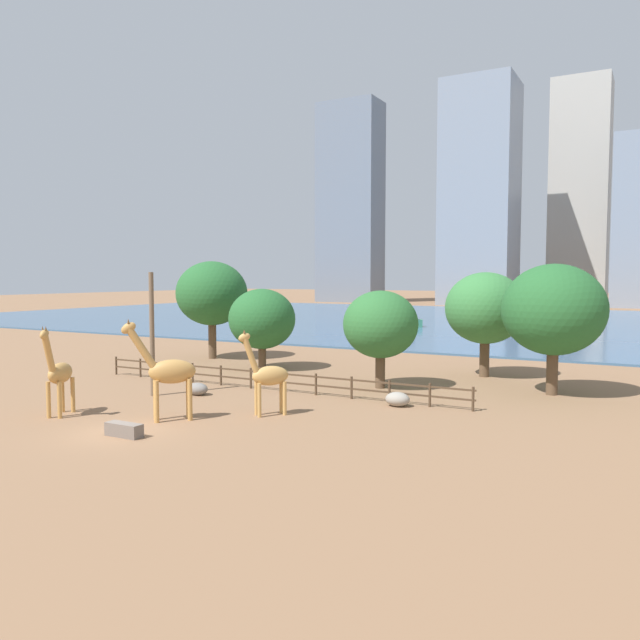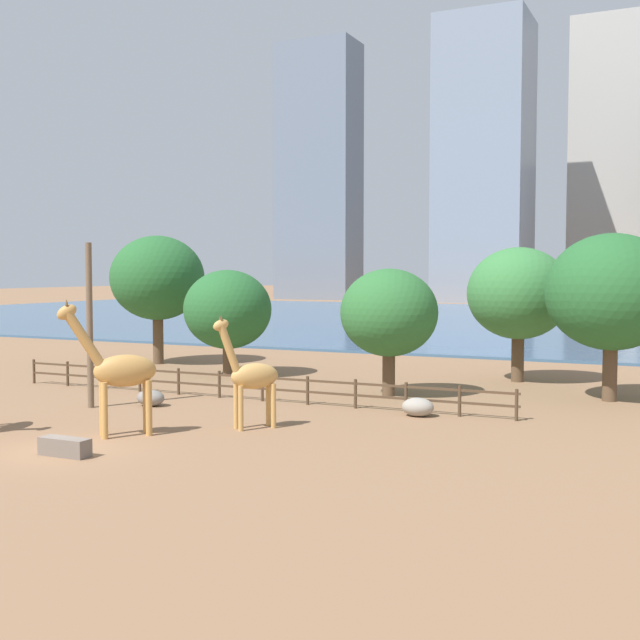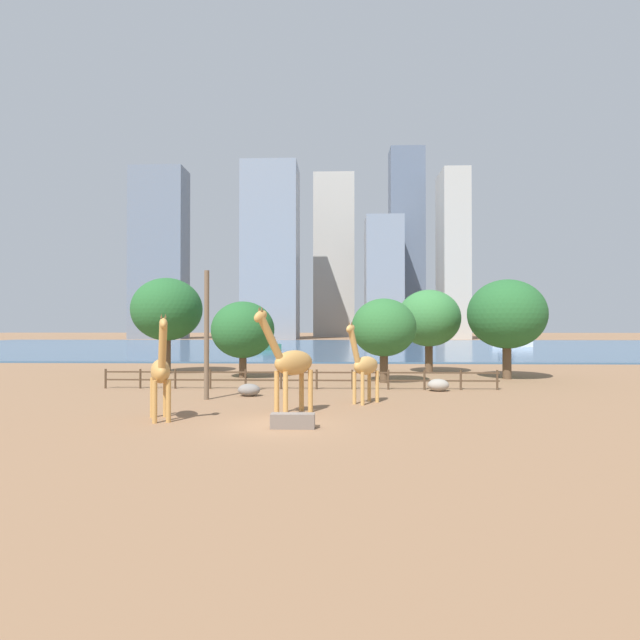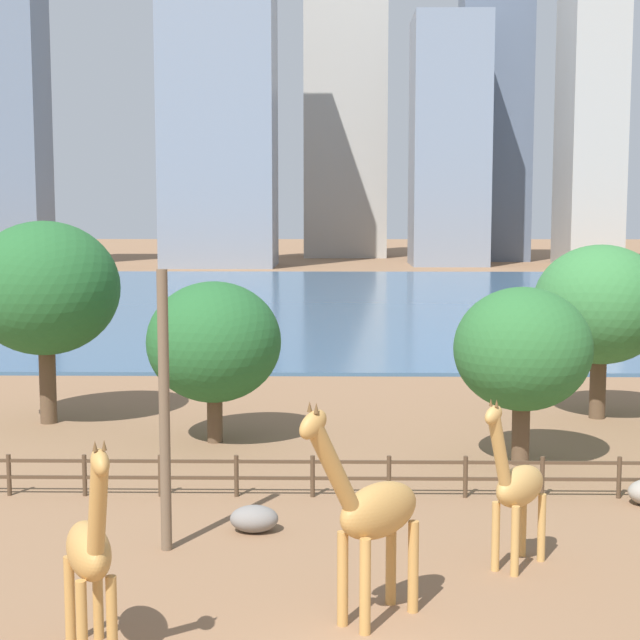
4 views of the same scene
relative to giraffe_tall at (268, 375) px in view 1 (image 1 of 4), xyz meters
The scene contains 19 objects.
ground_plane 74.05m from the giraffe_tall, 93.05° to the left, with size 400.00×400.00×0.00m, color #8C6647.
harbor_water 71.06m from the giraffe_tall, 93.17° to the left, with size 180.00×86.00×0.20m, color #3D6084.
giraffe_tall is the anchor object (origin of this frame).
giraffe_companion 4.93m from the giraffe_tall, 138.42° to the right, with size 2.92×3.05×5.06m.
giraffe_young 10.58m from the giraffe_tall, 151.06° to the right, with size 1.69×2.83×4.69m.
utility_pole 9.08m from the giraffe_tall, behind, with size 0.28×0.28×7.33m, color brown.
boulder_near_fence 7.38m from the giraffe_tall, 158.87° to the left, with size 1.33×0.98×0.74m, color gray.
boulder_by_pole 7.43m from the giraffe_tall, 46.25° to the left, with size 1.36×1.04×0.78m, color gray.
feeding_trough 7.55m from the giraffe_tall, 116.50° to the right, with size 1.80×0.60×0.60m, color #72665B.
enclosure_fence 7.24m from the giraffe_tall, 123.76° to the left, with size 26.12×0.14×1.30m.
tree_left_large 23.39m from the giraffe_tall, 135.13° to the left, with size 6.11×6.11×8.38m.
tree_center_broad 15.99m from the giraffe_tall, 124.75° to the left, with size 5.08×5.08×6.15m.
tree_right_tall 10.34m from the giraffe_tall, 78.74° to the left, with size 4.75×4.75×6.20m.
tree_left_small 19.06m from the giraffe_tall, 69.24° to the left, with size 5.59×5.59×7.38m.
tree_right_small 17.73m from the giraffe_tall, 47.07° to the left, with size 6.05×6.05×7.83m.
boat_sailboat 55.78m from the giraffe_tall, 103.54° to the left, with size 5.33×3.35×2.21m.
skyline_block_central 146.41m from the giraffe_tall, 114.05° to the left, with size 17.01×10.06×54.82m, color slate.
skyline_tower_glass 134.84m from the giraffe_tall, 99.76° to the left, with size 17.22×15.87×54.98m, color gray.
skyline_block_right 164.27m from the giraffe_tall, 90.93° to the left, with size 15.16×12.44×61.00m, color #B7B2A8.
Camera 1 is at (21.21, -20.22, 7.07)m, focal length 35.00 mm.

